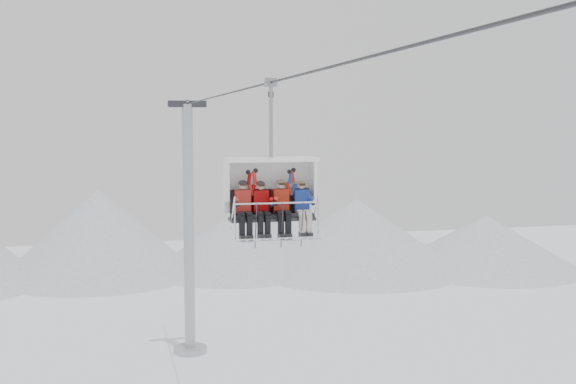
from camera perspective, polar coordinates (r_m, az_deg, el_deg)
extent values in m
cone|color=silver|center=(60.66, -14.72, -3.08)|extent=(16.00, 16.00, 7.00)
cone|color=silver|center=(60.64, -4.24, -3.88)|extent=(14.00, 14.00, 5.00)
cone|color=silver|center=(61.11, 5.38, -3.34)|extent=(18.00, 18.00, 6.00)
cone|color=silver|center=(63.91, 15.34, -3.81)|extent=(16.00, 16.00, 4.50)
cone|color=silver|center=(64.81, 0.56, -3.49)|extent=(12.00, 12.00, 4.50)
cylinder|color=#A2A5A9|center=(38.63, -7.85, -3.00)|extent=(0.56, 0.56, 13.30)
cylinder|color=#A2A5A9|center=(40.09, -7.73, -12.23)|extent=(1.80, 1.80, 0.30)
cube|color=#2F2F34|center=(38.23, -7.98, 6.91)|extent=(2.00, 0.35, 0.35)
cylinder|color=#2F2F34|center=(16.53, 0.00, 9.01)|extent=(0.06, 50.00, 0.06)
cube|color=black|center=(18.29, -1.27, -1.86)|extent=(2.07, 0.55, 0.10)
cube|color=black|center=(18.51, -1.45, -0.68)|extent=(2.07, 0.10, 0.60)
cube|color=#2F2F34|center=(18.31, -1.27, -2.14)|extent=(2.17, 0.60, 0.08)
cube|color=white|center=(18.68, -1.60, 0.54)|extent=(2.31, 0.10, 1.38)
cube|color=white|center=(18.25, -1.34, 2.59)|extent=(2.31, 0.90, 0.10)
cylinder|color=silver|center=(17.72, -0.89, -0.89)|extent=(2.11, 0.04, 0.04)
cylinder|color=silver|center=(17.77, -0.83, -3.70)|extent=(2.11, 0.04, 0.04)
cylinder|color=gray|center=(18.25, -1.36, 5.63)|extent=(0.10, 0.10, 1.93)
cube|color=gray|center=(18.28, -1.37, 8.66)|extent=(0.30, 0.18, 0.22)
cube|color=red|center=(18.14, -3.62, -0.75)|extent=(0.40, 0.26, 0.58)
sphere|color=tan|center=(18.06, -3.60, 0.54)|extent=(0.22, 0.22, 0.22)
cube|color=black|center=(17.77, -3.65, -2.69)|extent=(0.13, 0.15, 0.47)
cube|color=black|center=(17.80, -3.06, -2.67)|extent=(0.13, 0.15, 0.47)
cube|color=silver|center=(17.73, -3.59, -3.93)|extent=(0.09, 1.69, 0.26)
cube|color=silver|center=(17.76, -2.99, -3.91)|extent=(0.09, 1.69, 0.26)
cube|color=#A20606|center=(18.23, -2.20, -0.75)|extent=(0.38, 0.26, 0.56)
sphere|color=tan|center=(18.15, -2.18, 0.50)|extent=(0.21, 0.21, 0.21)
cube|color=black|center=(17.85, -2.19, -2.62)|extent=(0.13, 0.15, 0.46)
cube|color=black|center=(17.89, -1.62, -2.60)|extent=(0.13, 0.15, 0.46)
cube|color=silver|center=(17.81, -2.12, -3.83)|extent=(0.09, 1.69, 0.26)
cube|color=silver|center=(17.85, -1.55, -3.81)|extent=(0.09, 1.69, 0.26)
cube|color=#B22612|center=(18.34, -0.60, -0.67)|extent=(0.40, 0.26, 0.58)
sphere|color=tan|center=(18.26, -0.57, 0.61)|extent=(0.22, 0.22, 0.22)
cube|color=black|center=(17.96, -0.56, -2.59)|extent=(0.13, 0.15, 0.47)
cube|color=black|center=(18.01, 0.02, -2.57)|extent=(0.13, 0.15, 0.47)
cube|color=silver|center=(17.92, -0.49, -3.82)|extent=(0.09, 1.69, 0.26)
cube|color=silver|center=(17.97, 0.10, -3.80)|extent=(0.09, 1.69, 0.26)
cube|color=#1E3796|center=(18.47, 1.04, -0.67)|extent=(0.38, 0.25, 0.56)
sphere|color=tan|center=(18.40, 1.07, 0.56)|extent=(0.21, 0.21, 0.21)
cube|color=beige|center=(18.09, 1.12, -2.50)|extent=(0.13, 0.15, 0.45)
cube|color=beige|center=(18.14, 1.67, -2.48)|extent=(0.13, 0.15, 0.45)
cube|color=silver|center=(18.05, 1.20, -3.70)|extent=(0.09, 1.69, 0.26)
cube|color=silver|center=(18.10, 1.75, -3.67)|extent=(0.09, 1.69, 0.26)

